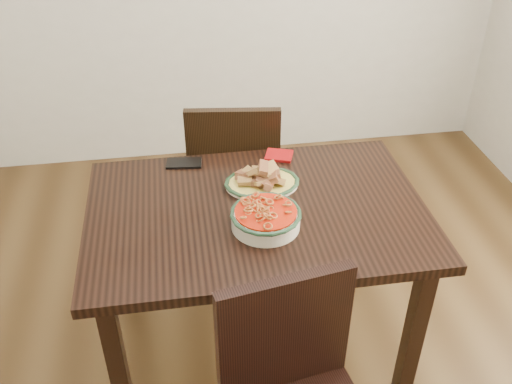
{
  "coord_description": "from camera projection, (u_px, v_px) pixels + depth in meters",
  "views": [
    {
      "loc": [
        -0.29,
        -1.62,
        1.99
      ],
      "look_at": [
        -0.03,
        0.06,
        0.81
      ],
      "focal_mm": 40.0,
      "sensor_mm": 36.0,
      "label": 1
    }
  ],
  "objects": [
    {
      "name": "fish_plate",
      "position": [
        262.0,
        176.0,
        2.19
      ],
      "size": [
        0.28,
        0.22,
        0.11
      ],
      "color": "beige",
      "rests_on": "dining_table"
    },
    {
      "name": "floor",
      "position": [
        265.0,
        351.0,
        2.49
      ],
      "size": [
        3.5,
        3.5,
        0.0
      ],
      "primitive_type": "plane",
      "color": "#3A2712",
      "rests_on": "ground"
    },
    {
      "name": "noodle_bowl",
      "position": [
        266.0,
        216.0,
        1.98
      ],
      "size": [
        0.25,
        0.25,
        0.08
      ],
      "color": "beige",
      "rests_on": "dining_table"
    },
    {
      "name": "chair_far",
      "position": [
        234.0,
        173.0,
        2.75
      ],
      "size": [
        0.47,
        0.47,
        0.89
      ],
      "rotation": [
        0.0,
        0.0,
        3.02
      ],
      "color": "black",
      "rests_on": "ground"
    },
    {
      "name": "smartphone",
      "position": [
        184.0,
        163.0,
        2.34
      ],
      "size": [
        0.15,
        0.09,
        0.01
      ],
      "primitive_type": "cube",
      "rotation": [
        0.0,
        0.0,
        -0.11
      ],
      "color": "black",
      "rests_on": "dining_table"
    },
    {
      "name": "dining_table",
      "position": [
        257.0,
        229.0,
        2.14
      ],
      "size": [
        1.24,
        0.83,
        0.75
      ],
      "color": "black",
      "rests_on": "ground"
    },
    {
      "name": "napkin",
      "position": [
        279.0,
        155.0,
        2.39
      ],
      "size": [
        0.13,
        0.12,
        0.01
      ],
      "primitive_type": "cube",
      "rotation": [
        0.0,
        0.0,
        -0.33
      ],
      "color": "#990B0B",
      "rests_on": "dining_table"
    }
  ]
}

